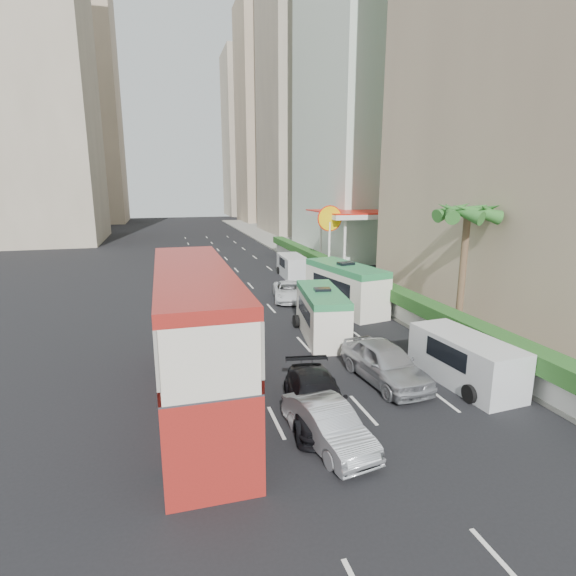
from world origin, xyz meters
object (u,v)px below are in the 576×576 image
object	(u,v)px
double_decker_bus	(196,339)
shell_station	(352,241)
minibus_near	(322,314)
car_silver_lane_b	(384,381)
panel_van_near	(465,360)
panel_van_far	(292,266)
van_asset	(289,300)
palm_tree	(462,274)
car_black	(316,417)
minibus_far	(345,287)
car_silver_lane_a	(328,444)

from	to	relation	value
double_decker_bus	shell_station	world-z (taller)	shell_station
minibus_near	car_silver_lane_b	bearing A→B (deg)	-75.75
panel_van_near	panel_van_far	size ratio (longest dim) A/B	1.06
van_asset	minibus_near	size ratio (longest dim) A/B	0.79
minibus_near	palm_tree	distance (m)	7.50
car_black	panel_van_near	size ratio (longest dim) A/B	0.98
double_decker_bus	minibus_near	size ratio (longest dim) A/B	1.96
car_silver_lane_b	minibus_far	distance (m)	10.98
car_black	panel_van_near	xyz separation A→B (m)	(6.64, 1.02, 0.97)
van_asset	minibus_far	bearing A→B (deg)	-37.96
car_silver_lane_a	minibus_near	world-z (taller)	minibus_near
minibus_near	panel_van_far	distance (m)	15.98
minibus_near	panel_van_far	bearing A→B (deg)	87.96
panel_van_far	panel_van_near	bearing A→B (deg)	-85.73
car_silver_lane_b	shell_station	size ratio (longest dim) A/B	0.60
shell_station	car_silver_lane_b	bearing A→B (deg)	-110.37
car_silver_lane_a	car_silver_lane_b	distance (m)	5.28
minibus_far	palm_tree	xyz separation A→B (m)	(3.68, -6.53, 1.93)
minibus_near	shell_station	bearing A→B (deg)	70.52
van_asset	minibus_far	distance (m)	4.55
double_decker_bus	minibus_far	distance (m)	14.64
panel_van_far	shell_station	xyz separation A→B (m)	(6.18, 1.40, 1.83)
double_decker_bus	car_black	size ratio (longest dim) A/B	2.32
van_asset	minibus_far	world-z (taller)	minibus_far
shell_station	panel_van_far	bearing A→B (deg)	-167.21
double_decker_bus	minibus_near	bearing A→B (deg)	40.65
car_silver_lane_a	shell_station	distance (m)	29.53
car_silver_lane_a	minibus_far	distance (m)	15.68
car_silver_lane_b	car_black	distance (m)	4.13
car_black	shell_station	world-z (taller)	shell_station
car_black	shell_station	distance (m)	27.95
panel_van_far	shell_station	size ratio (longest dim) A/B	0.57
double_decker_bus	panel_van_far	size ratio (longest dim) A/B	2.40
panel_van_near	panel_van_far	xyz separation A→B (m)	(-0.65, 22.59, -0.05)
shell_station	minibus_near	bearing A→B (deg)	-118.10
minibus_near	palm_tree	size ratio (longest dim) A/B	0.88
car_silver_lane_b	panel_van_near	world-z (taller)	panel_van_near
minibus_far	car_silver_lane_b	bearing A→B (deg)	-114.51
car_silver_lane_b	car_silver_lane_a	bearing A→B (deg)	-141.39
double_decker_bus	panel_van_near	size ratio (longest dim) A/B	2.27
shell_station	car_silver_lane_a	bearing A→B (deg)	-114.87
car_silver_lane_a	palm_tree	distance (m)	13.18
panel_van_far	minibus_far	bearing A→B (deg)	-85.84
palm_tree	panel_van_near	bearing A→B (deg)	-123.73
panel_van_near	panel_van_far	distance (m)	22.60
minibus_near	minibus_far	distance (m)	5.66
minibus_far	shell_station	xyz separation A→B (m)	(5.88, 12.47, 1.30)
car_silver_lane_a	panel_van_near	distance (m)	7.41
shell_station	minibus_far	bearing A→B (deg)	-115.24
panel_van_near	shell_station	xyz separation A→B (m)	(5.53, 23.99, 1.78)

